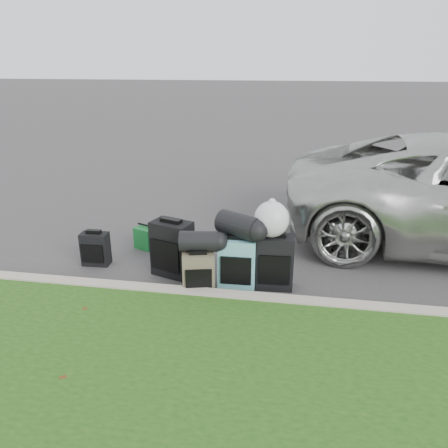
% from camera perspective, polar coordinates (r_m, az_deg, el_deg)
% --- Properties ---
extents(ground, '(120.00, 120.00, 0.00)m').
position_cam_1_polar(ground, '(6.11, 0.62, -5.54)').
color(ground, '#383535').
rests_on(ground, ground).
extents(curb, '(120.00, 0.18, 0.15)m').
position_cam_1_polar(curb, '(5.20, -1.09, -9.59)').
color(curb, '#9E937F').
rests_on(curb, ground).
extents(suitcase_small_black, '(0.38, 0.22, 0.47)m').
position_cam_1_polar(suitcase_small_black, '(6.34, -16.43, -3.13)').
color(suitcase_small_black, black).
rests_on(suitcase_small_black, ground).
extents(suitcase_large_black_left, '(0.59, 0.46, 0.74)m').
position_cam_1_polar(suitcase_large_black_left, '(5.79, -6.76, -3.20)').
color(suitcase_large_black_left, black).
rests_on(suitcase_large_black_left, ground).
extents(suitcase_olive, '(0.43, 0.32, 0.53)m').
position_cam_1_polar(suitcase_olive, '(5.34, -3.36, -6.49)').
color(suitcase_olive, '#484230').
rests_on(suitcase_olive, ground).
extents(suitcase_teal, '(0.47, 0.28, 0.66)m').
position_cam_1_polar(suitcase_teal, '(5.45, 1.73, -5.12)').
color(suitcase_teal, teal).
rests_on(suitcase_teal, ground).
extents(suitcase_large_black_right, '(0.47, 0.30, 0.69)m').
position_cam_1_polar(suitcase_large_black_right, '(5.47, 6.61, -4.98)').
color(suitcase_large_black_right, black).
rests_on(suitcase_large_black_right, ground).
extents(tote_green, '(0.36, 0.33, 0.33)m').
position_cam_1_polar(tote_green, '(6.74, -10.18, -1.76)').
color(tote_green, '#16672B').
rests_on(tote_green, ground).
extents(tote_navy, '(0.29, 0.25, 0.26)m').
position_cam_1_polar(tote_navy, '(6.68, -7.97, -2.17)').
color(tote_navy, navy).
rests_on(tote_navy, ground).
extents(duffel_left, '(0.50, 0.31, 0.25)m').
position_cam_1_polar(duffel_left, '(5.25, -3.30, -2.27)').
color(duffel_left, black).
rests_on(duffel_left, suitcase_olive).
extents(duffel_right, '(0.61, 0.53, 0.30)m').
position_cam_1_polar(duffel_right, '(5.32, 1.95, -0.17)').
color(duffel_right, black).
rests_on(duffel_right, suitcase_teal).
extents(trash_bag, '(0.43, 0.43, 0.43)m').
position_cam_1_polar(trash_bag, '(5.28, 6.22, 0.62)').
color(trash_bag, silver).
rests_on(trash_bag, suitcase_large_black_right).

